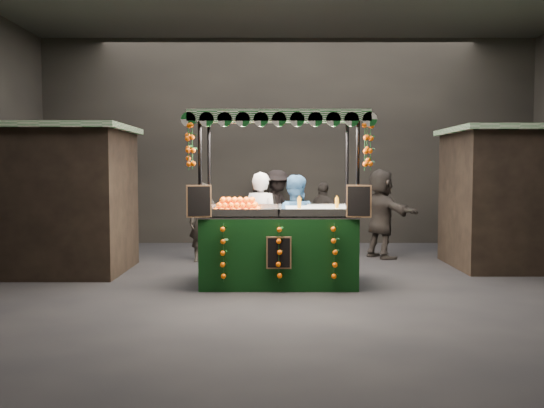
{
  "coord_description": "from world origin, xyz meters",
  "views": [
    {
      "loc": [
        -0.38,
        -9.33,
        1.84
      ],
      "look_at": [
        -0.39,
        0.29,
        1.25
      ],
      "focal_mm": 38.5,
      "sensor_mm": 36.0,
      "label": 1
    }
  ],
  "objects": [
    {
      "name": "shopper_4",
      "position": [
        -0.63,
        3.92,
        0.87
      ],
      "size": [
        0.85,
        0.56,
        1.74
      ],
      "rotation": [
        0.0,
        0.0,
        3.13
      ],
      "color": "black",
      "rests_on": "ground"
    },
    {
      "name": "neighbour_stall_left",
      "position": [
        -4.4,
        1.0,
        1.31
      ],
      "size": [
        3.0,
        2.2,
        2.6
      ],
      "color": "black",
      "rests_on": "ground"
    },
    {
      "name": "shopper_1",
      "position": [
        4.18,
        2.55,
        0.77
      ],
      "size": [
        0.94,
        0.94,
        1.54
      ],
      "rotation": [
        0.0,
        0.0,
        -0.81
      ],
      "color": "#2D2724",
      "rests_on": "ground"
    },
    {
      "name": "shopper_0",
      "position": [
        -1.74,
        2.11,
        0.78
      ],
      "size": [
        0.59,
        0.4,
        1.56
      ],
      "rotation": [
        0.0,
        0.0,
        0.05
      ],
      "color": "black",
      "rests_on": "ground"
    },
    {
      "name": "vendor_grey",
      "position": [
        -0.58,
        0.71,
        0.89
      ],
      "size": [
        0.76,
        0.64,
        1.78
      ],
      "rotation": [
        0.0,
        0.0,
        2.75
      ],
      "color": "gray",
      "rests_on": "ground"
    },
    {
      "name": "juice_stall",
      "position": [
        -0.28,
        -0.14,
        0.84
      ],
      "size": [
        2.79,
        1.64,
        2.7
      ],
      "color": "black",
      "rests_on": "ground"
    },
    {
      "name": "shopper_5",
      "position": [
        1.85,
        2.59,
        0.92
      ],
      "size": [
        1.32,
        1.75,
        1.84
      ],
      "rotation": [
        0.0,
        0.0,
        2.09
      ],
      "color": "#2E2825",
      "rests_on": "ground"
    },
    {
      "name": "shopper_2",
      "position": [
        0.74,
        3.41,
        0.77
      ],
      "size": [
        0.95,
        0.85,
        1.55
      ],
      "rotation": [
        0.0,
        0.0,
        2.48
      ],
      "color": "#2B2623",
      "rests_on": "ground"
    },
    {
      "name": "vendor_blue",
      "position": [
        -0.01,
        0.68,
        0.87
      ],
      "size": [
        0.91,
        0.75,
        1.73
      ],
      "rotation": [
        0.0,
        0.0,
        3.02
      ],
      "color": "navy",
      "rests_on": "ground"
    },
    {
      "name": "ground",
      "position": [
        0.0,
        0.0,
        0.0
      ],
      "size": [
        12.0,
        12.0,
        0.0
      ],
      "primitive_type": "plane",
      "color": "black",
      "rests_on": "ground"
    },
    {
      "name": "neighbour_stall_right",
      "position": [
        4.4,
        1.5,
        1.31
      ],
      "size": [
        3.0,
        2.2,
        2.6
      ],
      "color": "black",
      "rests_on": "ground"
    },
    {
      "name": "market_hall",
      "position": [
        0.0,
        0.0,
        3.38
      ],
      "size": [
        12.1,
        10.1,
        5.05
      ],
      "color": "black",
      "rests_on": "ground"
    },
    {
      "name": "shopper_3",
      "position": [
        -0.27,
        4.47,
        0.9
      ],
      "size": [
        1.29,
        1.31,
        1.81
      ],
      "rotation": [
        0.0,
        0.0,
        0.8
      ],
      "color": "black",
      "rests_on": "ground"
    }
  ]
}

